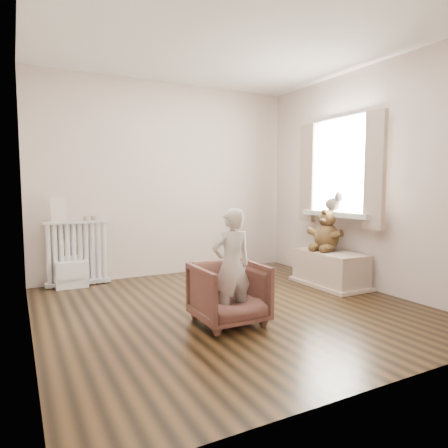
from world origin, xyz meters
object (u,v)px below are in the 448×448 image
toy_bench (330,269)px  plush_cat (334,203)px  radiator (77,254)px  teddy_bear (327,230)px  armchair (229,293)px  toy_vanity (71,264)px  child (232,266)px

toy_bench → plush_cat: size_ratio=3.03×
radiator → teddy_bear: teddy_bear is taller
radiator → armchair: 2.29m
toy_vanity → toy_bench: (2.83, -1.40, -0.08)m
armchair → child: size_ratio=0.59×
toy_vanity → plush_cat: size_ratio=1.97×
armchair → child: 0.26m
radiator → plush_cat: (2.89, -1.31, 0.61)m
radiator → toy_vanity: radiator is taller
toy_vanity → armchair: size_ratio=0.96×
plush_cat → radiator: bearing=145.5°
radiator → toy_bench: 3.10m
radiator → toy_vanity: (-0.08, -0.03, -0.11)m
radiator → armchair: bearing=-64.4°
armchair → teddy_bear: teddy_bear is taller
radiator → child: child is taller
armchair → toy_bench: size_ratio=0.68×
armchair → plush_cat: bearing=21.7°
child → armchair: bearing=-90.0°
teddy_bear → plush_cat: (0.12, 0.03, 0.33)m
teddy_bear → plush_cat: bearing=-5.6°
child → teddy_bear: child is taller
radiator → plush_cat: bearing=-24.4°
toy_vanity → plush_cat: (2.97, -1.28, 0.72)m
teddy_bear → toy_bench: bearing=-117.6°
toy_vanity → teddy_bear: (2.85, -1.30, 0.40)m
armchair → plush_cat: size_ratio=2.05×
armchair → teddy_bear: size_ratio=1.17×
toy_bench → plush_cat: plush_cat is taller
plush_cat → toy_bench: bearing=-149.0°
teddy_bear → toy_vanity: bearing=138.1°
toy_bench → teddy_bear: bearing=79.6°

